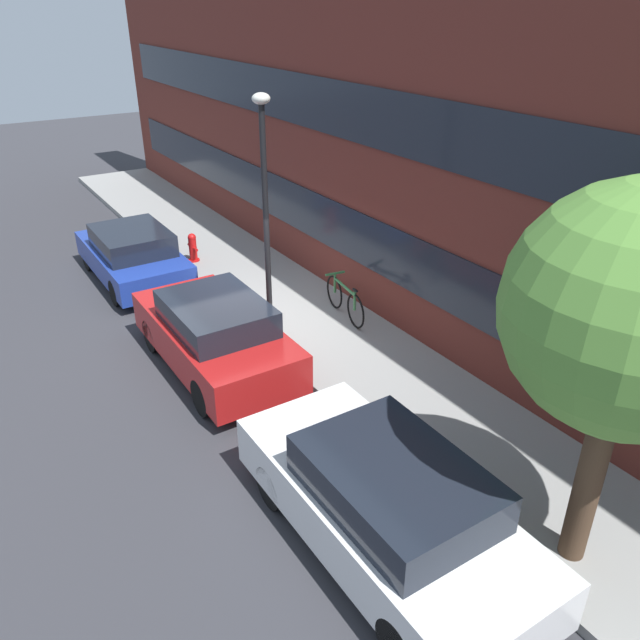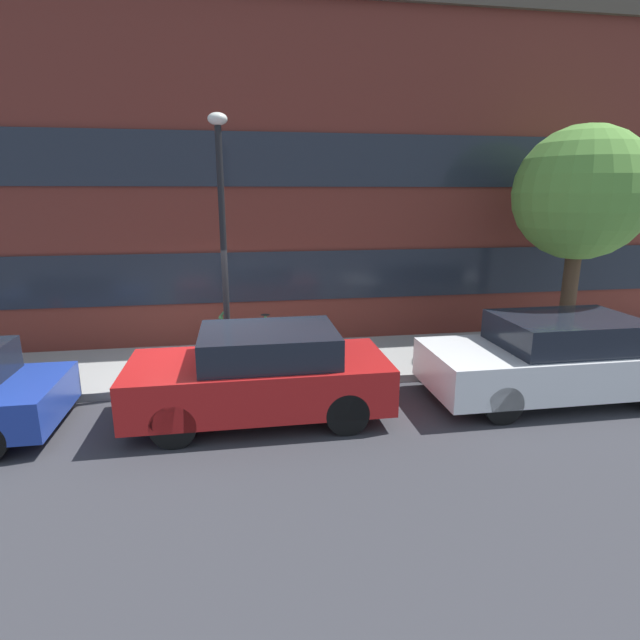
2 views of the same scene
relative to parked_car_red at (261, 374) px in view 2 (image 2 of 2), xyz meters
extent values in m
plane|color=#333338|center=(-0.86, 1.05, -0.72)|extent=(56.00, 56.00, 0.00)
cube|color=gray|center=(-0.86, 2.35, -0.65)|extent=(28.00, 2.60, 0.15)
cube|color=maroon|center=(-0.86, 4.10, 3.04)|extent=(28.00, 0.90, 7.52)
cube|color=#1E232D|center=(-0.86, 3.63, 0.93)|extent=(25.76, 0.04, 1.10)
cube|color=#1E232D|center=(-0.86, 3.63, 3.41)|extent=(25.76, 0.04, 1.10)
cylinder|color=black|center=(-3.67, 0.79, -0.42)|extent=(0.60, 0.18, 0.60)
cube|color=#AD1919|center=(-0.04, 0.00, -0.12)|extent=(3.98, 1.74, 0.71)
cube|color=black|center=(0.12, 0.00, 0.47)|extent=(2.07, 1.54, 0.48)
cylinder|color=black|center=(-1.27, -0.78, -0.40)|extent=(0.65, 0.18, 0.65)
cylinder|color=black|center=(-1.27, 0.78, -0.40)|extent=(0.65, 0.18, 0.65)
cylinder|color=black|center=(1.20, -0.78, -0.40)|extent=(0.65, 0.18, 0.65)
cylinder|color=black|center=(1.20, 0.78, -0.40)|extent=(0.65, 0.18, 0.65)
cube|color=silver|center=(4.99, 0.00, -0.14)|extent=(4.39, 1.82, 0.69)
cube|color=black|center=(5.17, 0.00, 0.45)|extent=(2.28, 1.60, 0.51)
cylinder|color=black|center=(3.63, -0.82, -0.41)|extent=(0.62, 0.18, 0.62)
cylinder|color=black|center=(3.63, 0.82, -0.41)|extent=(0.62, 0.18, 0.62)
cylinder|color=black|center=(6.35, 0.82, -0.41)|extent=(0.62, 0.18, 0.62)
torus|color=black|center=(-0.71, 3.07, -0.21)|extent=(0.72, 0.14, 0.73)
torus|color=black|center=(0.28, 2.93, -0.21)|extent=(0.72, 0.14, 0.73)
cylinder|color=#33723F|center=(-0.21, 3.00, 0.12)|extent=(0.94, 0.19, 0.06)
cylinder|color=#33723F|center=(0.23, 2.93, 0.00)|extent=(0.06, 0.06, 0.41)
cylinder|color=#33723F|center=(-0.69, 3.07, 0.00)|extent=(0.06, 0.06, 0.41)
ellipsoid|color=black|center=(0.23, 2.93, 0.23)|extent=(0.21, 0.11, 0.05)
cylinder|color=#33723F|center=(-0.69, 3.07, 0.23)|extent=(0.11, 0.44, 0.05)
cylinder|color=#473323|center=(6.42, 1.79, 0.72)|extent=(0.31, 0.31, 2.58)
sphere|color=#568C38|center=(6.42, 1.79, 2.73)|extent=(2.60, 2.60, 2.60)
cylinder|color=black|center=(-0.53, 1.40, 1.61)|extent=(0.11, 0.11, 4.37)
ellipsoid|color=silver|center=(-0.53, 1.40, 3.90)|extent=(0.32, 0.32, 0.20)
camera|label=1|loc=(9.35, -3.71, 5.46)|focal=35.00mm
camera|label=2|loc=(-0.27, -7.36, 2.73)|focal=28.00mm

